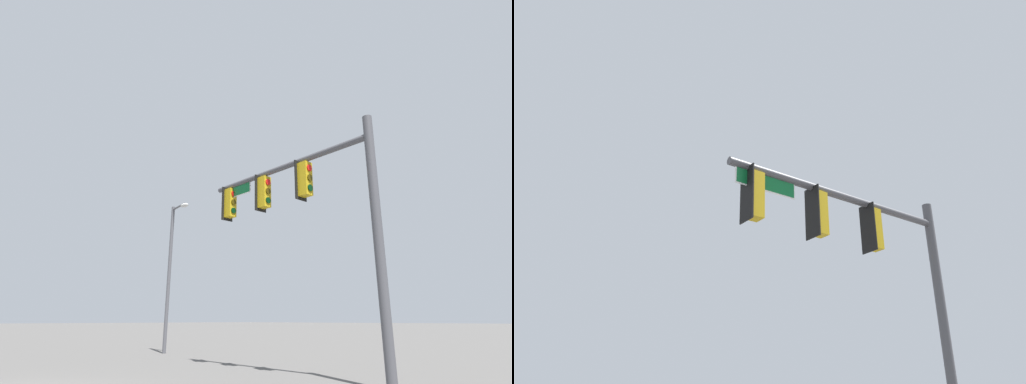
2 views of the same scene
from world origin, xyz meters
TOP-DOWN VIEW (x-y plane):
  - signal_pole_near at (-2.95, -6.91)m, footprint 6.86×0.70m

SIDE VIEW (x-z plane):
  - signal_pole_near at x=-2.95m, z-range 1.51..8.59m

